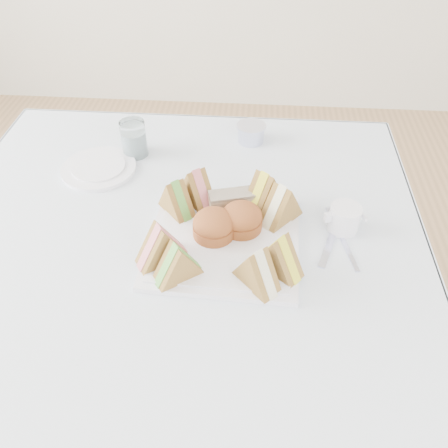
# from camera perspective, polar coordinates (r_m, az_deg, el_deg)

# --- Properties ---
(floor) EXTENTS (4.00, 4.00, 0.00)m
(floor) POSITION_cam_1_polar(r_m,az_deg,el_deg) (1.57, -3.96, -22.12)
(floor) COLOR #9E7751
(floor) RESTS_ON ground
(table) EXTENTS (0.90, 0.90, 0.74)m
(table) POSITION_cam_1_polar(r_m,az_deg,el_deg) (1.25, -4.77, -14.71)
(table) COLOR brown
(table) RESTS_ON floor
(tablecloth) EXTENTS (1.02, 1.02, 0.01)m
(tablecloth) POSITION_cam_1_polar(r_m,az_deg,el_deg) (0.96, -6.02, -2.40)
(tablecloth) COLOR white
(tablecloth) RESTS_ON table
(serving_plate) EXTENTS (0.31, 0.31, 0.01)m
(serving_plate) POSITION_cam_1_polar(r_m,az_deg,el_deg) (0.95, 0.00, -1.97)
(serving_plate) COLOR white
(serving_plate) RESTS_ON tablecloth
(sandwich_fl_a) EXTENTS (0.11, 0.09, 0.09)m
(sandwich_fl_a) POSITION_cam_1_polar(r_m,az_deg,el_deg) (0.88, -7.58, -2.29)
(sandwich_fl_a) COLOR olive
(sandwich_fl_a) RESTS_ON serving_plate
(sandwich_fl_b) EXTENTS (0.10, 0.09, 0.08)m
(sandwich_fl_b) POSITION_cam_1_polar(r_m,az_deg,el_deg) (0.85, -5.64, -4.43)
(sandwich_fl_b) COLOR olive
(sandwich_fl_b) RESTS_ON serving_plate
(sandwich_fr_a) EXTENTS (0.10, 0.09, 0.08)m
(sandwich_fr_a) POSITION_cam_1_polar(r_m,az_deg,el_deg) (0.86, 6.64, -3.55)
(sandwich_fr_a) COLOR olive
(sandwich_fr_a) RESTS_ON serving_plate
(sandwich_fr_b) EXTENTS (0.09, 0.10, 0.08)m
(sandwich_fr_b) POSITION_cam_1_polar(r_m,az_deg,el_deg) (0.83, 4.00, -5.20)
(sandwich_fr_b) COLOR olive
(sandwich_fr_b) RESTS_ON serving_plate
(sandwich_bl_a) EXTENTS (0.09, 0.09, 0.08)m
(sandwich_bl_a) POSITION_cam_1_polar(r_m,az_deg,el_deg) (0.98, -5.80, 3.32)
(sandwich_bl_a) COLOR olive
(sandwich_bl_a) RESTS_ON serving_plate
(sandwich_bl_b) EXTENTS (0.09, 0.10, 0.08)m
(sandwich_bl_b) POSITION_cam_1_polar(r_m,az_deg,el_deg) (1.00, -3.32, 4.61)
(sandwich_bl_b) COLOR olive
(sandwich_bl_b) RESTS_ON serving_plate
(sandwich_br_a) EXTENTS (0.10, 0.10, 0.09)m
(sandwich_br_a) POSITION_cam_1_polar(r_m,az_deg,el_deg) (0.96, 6.91, 2.56)
(sandwich_br_a) COLOR olive
(sandwich_br_a) RESTS_ON serving_plate
(sandwich_br_b) EXTENTS (0.10, 0.11, 0.09)m
(sandwich_br_b) POSITION_cam_1_polar(r_m,az_deg,el_deg) (0.99, 4.82, 4.12)
(sandwich_br_b) COLOR olive
(sandwich_br_b) RESTS_ON serving_plate
(scone_left) EXTENTS (0.10, 0.10, 0.06)m
(scone_left) POSITION_cam_1_polar(r_m,az_deg,el_deg) (0.93, -1.25, -0.13)
(scone_left) COLOR brown
(scone_left) RESTS_ON serving_plate
(scone_right) EXTENTS (0.10, 0.10, 0.06)m
(scone_right) POSITION_cam_1_polar(r_m,az_deg,el_deg) (0.94, 2.13, 0.67)
(scone_right) COLOR brown
(scone_right) RESTS_ON serving_plate
(pastry_slice) EXTENTS (0.10, 0.06, 0.04)m
(pastry_slice) POSITION_cam_1_polar(r_m,az_deg,el_deg) (0.99, 0.90, 2.75)
(pastry_slice) COLOR #BDA78D
(pastry_slice) RESTS_ON serving_plate
(side_plate) EXTENTS (0.21, 0.21, 0.01)m
(side_plate) POSITION_cam_1_polar(r_m,az_deg,el_deg) (1.18, -14.82, 6.49)
(side_plate) COLOR white
(side_plate) RESTS_ON tablecloth
(water_glass) EXTENTS (0.08, 0.08, 0.09)m
(water_glass) POSITION_cam_1_polar(r_m,az_deg,el_deg) (1.19, -10.80, 10.07)
(water_glass) COLOR white
(water_glass) RESTS_ON tablecloth
(tea_strainer) EXTENTS (0.10, 0.10, 0.04)m
(tea_strainer) POSITION_cam_1_polar(r_m,az_deg,el_deg) (1.24, 3.27, 10.77)
(tea_strainer) COLOR silver
(tea_strainer) RESTS_ON tablecloth
(knife) EXTENTS (0.07, 0.18, 0.00)m
(knife) POSITION_cam_1_polar(r_m,az_deg,el_deg) (0.98, 12.86, -1.51)
(knife) COLOR silver
(knife) RESTS_ON tablecloth
(fork) EXTENTS (0.04, 0.15, 0.00)m
(fork) POSITION_cam_1_polar(r_m,az_deg,el_deg) (0.98, 14.30, -2.27)
(fork) COLOR silver
(fork) RESTS_ON tablecloth
(creamer_jug) EXTENTS (0.08, 0.08, 0.06)m
(creamer_jug) POSITION_cam_1_polar(r_m,az_deg,el_deg) (0.99, 14.27, 0.66)
(creamer_jug) COLOR white
(creamer_jug) RESTS_ON tablecloth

